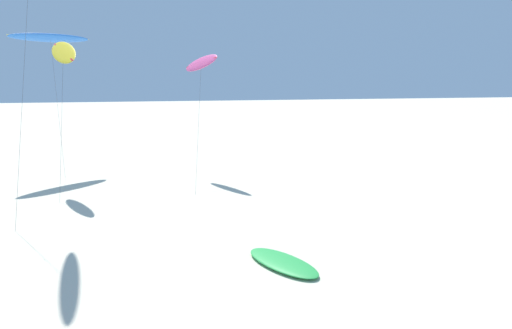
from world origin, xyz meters
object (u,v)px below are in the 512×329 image
(flying_kite_2, at_px, (63,52))
(flying_kite_3, at_px, (50,38))
(flying_kite_4, at_px, (201,63))
(grounded_kite_0, at_px, (283,262))

(flying_kite_2, relative_size, flying_kite_3, 0.95)
(flying_kite_3, relative_size, flying_kite_4, 1.15)
(flying_kite_2, relative_size, grounded_kite_0, 2.47)
(flying_kite_3, bearing_deg, flying_kite_2, -71.20)
(flying_kite_4, height_order, grounded_kite_0, flying_kite_4)
(flying_kite_4, bearing_deg, grounded_kite_0, -84.53)
(flying_kite_3, xyz_separation_m, flying_kite_4, (13.51, -4.21, -2.30))
(flying_kite_2, xyz_separation_m, flying_kite_4, (11.12, 2.81, -0.78))
(flying_kite_2, relative_size, flying_kite_4, 1.09)
(flying_kite_3, distance_m, grounded_kite_0, 33.26)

